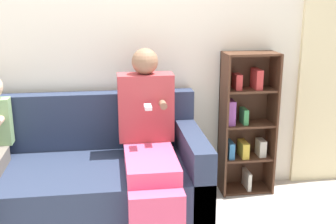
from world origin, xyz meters
TOP-DOWN VIEW (x-y plane):
  - back_wall at (0.00, 1.04)m, footprint 10.00×0.06m
  - couch at (-0.20, 0.55)m, footprint 1.90×0.91m
  - adult_seated at (0.36, 0.47)m, footprint 0.41×0.87m
  - bookshelf at (1.20, 0.90)m, footprint 0.44×0.26m

SIDE VIEW (x-z plane):
  - couch at x=-0.20m, z-range -0.16..0.74m
  - bookshelf at x=1.20m, z-range 0.00..1.19m
  - adult_seated at x=0.36m, z-range 0.01..1.27m
  - back_wall at x=0.00m, z-range 0.00..2.55m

